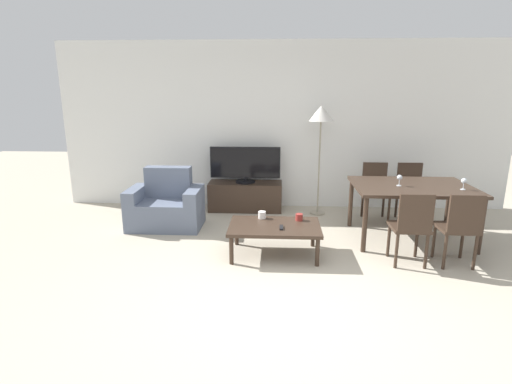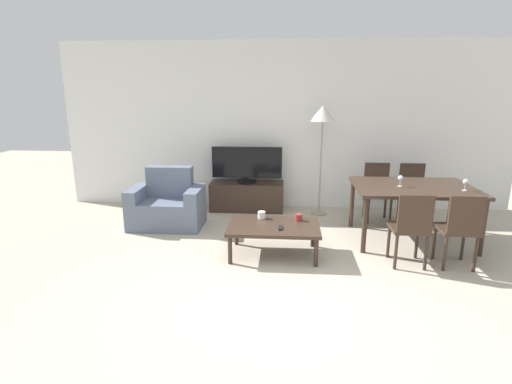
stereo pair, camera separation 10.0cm
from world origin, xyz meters
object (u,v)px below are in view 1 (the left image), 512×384
dining_table (412,190)px  dining_chair_near_right (460,225)px  tv_stand (245,196)px  cup_white_near (262,215)px  wine_glass_left (464,182)px  coffee_table (275,228)px  floor_lamp (321,118)px  dining_chair_far_left (375,188)px  remote_primary (281,227)px  cup_colored_far (299,217)px  dining_chair_far (410,188)px  armchair (166,206)px  dining_chair_near (411,225)px  wine_glass_center (400,178)px  tv (245,165)px

dining_table → dining_chair_near_right: (0.26, -0.85, -0.18)m
tv_stand → dining_table: size_ratio=0.80×
dining_chair_near_right → cup_white_near: (-2.20, 0.47, -0.07)m
wine_glass_left → coffee_table: bearing=-169.6°
tv_stand → floor_lamp: floor_lamp is taller
dining_chair_near_right → dining_chair_far_left: 1.78m
cup_white_near → remote_primary: bearing=-56.3°
dining_table → cup_colored_far: 1.56m
dining_table → coffee_table: bearing=-160.4°
coffee_table → cup_white_near: cup_white_near is taller
tv_stand → dining_chair_far: 2.58m
armchair → coffee_table: size_ratio=0.95×
coffee_table → dining_chair_near: 1.54m
wine_glass_left → dining_chair_near_right: bearing=-113.7°
wine_glass_center → tv: bearing=149.1°
coffee_table → cup_colored_far: cup_colored_far is taller
tv_stand → floor_lamp: bearing=-7.6°
floor_lamp → wine_glass_left: bearing=-37.3°
dining_chair_far → remote_primary: (-1.96, -1.59, -0.10)m
dining_table → wine_glass_center: wine_glass_center is taller
remote_primary → cup_colored_far: 0.37m
tv_stand → tv: size_ratio=1.05×
tv → dining_chair_near: tv is taller
tv → dining_chair_far_left: 2.06m
dining_chair_near_right → dining_chair_far_left: same height
tv_stand → dining_chair_near_right: dining_chair_near_right is taller
cup_colored_far → wine_glass_left: wine_glass_left is taller
dining_table → floor_lamp: size_ratio=0.88×
tv_stand → dining_chair_near: (2.02, -2.05, 0.25)m
armchair → dining_chair_far: (3.62, 0.53, 0.19)m
armchair → tv_stand: size_ratio=0.86×
tv_stand → wine_glass_left: bearing=-26.6°
floor_lamp → wine_glass_left: size_ratio=11.67×
tv → dining_table: bearing=-27.8°
tv → dining_chair_far_left: size_ratio=1.32×
armchair → wine_glass_left: wine_glass_left is taller
dining_table → dining_chair_far: (0.26, 0.85, -0.18)m
armchair → floor_lamp: floor_lamp is taller
dining_table → wine_glass_center: (-0.19, -0.05, 0.17)m
armchair → cup_colored_far: 2.03m
cup_colored_far → dining_chair_near_right: bearing=-13.2°
dining_table → floor_lamp: bearing=136.5°
dining_chair_far_left → remote_primary: (-1.44, -1.59, -0.10)m
dining_chair_near → remote_primary: 1.45m
dining_table → dining_chair_near_right: size_ratio=1.74×
floor_lamp → dining_chair_near_right: bearing=-54.2°
tv_stand → remote_primary: size_ratio=7.95×
tv → cup_white_near: size_ratio=11.81×
coffee_table → cup_white_near: bearing=122.3°
armchair → dining_table: bearing=-5.4°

